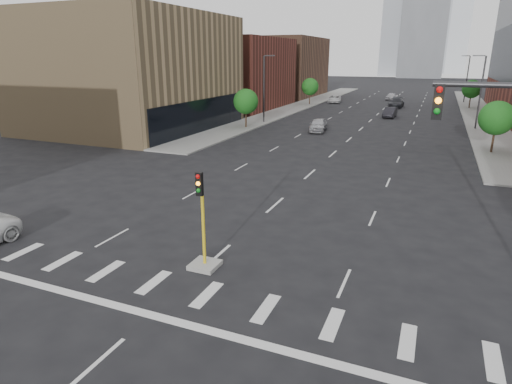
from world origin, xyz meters
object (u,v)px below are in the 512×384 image
Objects in this scene: car_near_left at (318,125)px; car_distant at (392,96)px; car_far_left at (335,99)px; car_deep_right at (396,103)px; median_traffic_signal at (204,247)px; car_mid_right at (390,112)px.

car_distant is (4.22, 44.76, -0.04)m from car_near_left.
car_distant is (10.10, 9.67, 0.04)m from car_far_left.
median_traffic_signal is at bearing -90.02° from car_deep_right.
car_deep_right is (6.42, 30.87, 0.04)m from car_near_left.
car_deep_right is 14.07m from car_distant.
car_near_left is 35.58m from car_far_left.
car_mid_right is 0.78× the size of car_deep_right.
median_traffic_signal reaches higher than car_distant.
car_near_left reaches higher than car_distant.
car_deep_right reaches higher than car_far_left.
car_far_left is 1.17× the size of car_distant.
car_distant reaches higher than car_mid_right.
car_mid_right is (2.20, 53.67, -0.22)m from median_traffic_signal.
median_traffic_signal reaches higher than car_deep_right.
car_near_left is (-4.62, 36.97, -0.16)m from median_traffic_signal.
car_distant is (-0.40, 81.74, -0.20)m from median_traffic_signal.
car_near_left is at bearing -109.59° from car_mid_right.
car_far_left is (-10.50, 72.06, -0.23)m from median_traffic_signal.
car_distant is at bearing 100.49° from car_deep_right.
car_far_left is (-5.88, 35.09, -0.07)m from car_near_left.
median_traffic_signal is at bearing -90.58° from car_near_left.
car_distant is at bearing 90.28° from median_traffic_signal.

